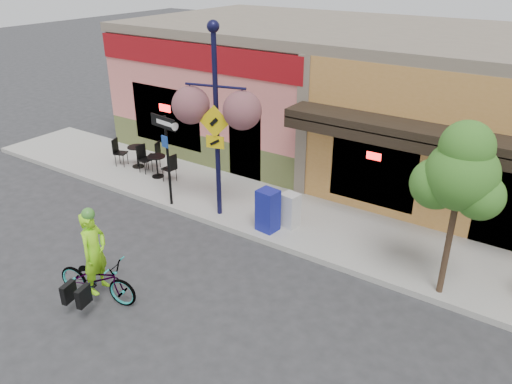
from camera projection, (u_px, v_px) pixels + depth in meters
ground at (265, 258)px, 12.01m from camera, size 90.00×90.00×0.00m
sidewalk at (306, 222)px, 13.47m from camera, size 24.00×3.00×0.15m
curb at (277, 245)px, 12.39m from camera, size 24.00×0.12×0.15m
building at (389, 99)px, 16.64m from camera, size 18.20×8.20×4.50m
bicycle at (97, 279)px, 10.40m from camera, size 1.96×1.05×0.98m
cyclist_rider at (96, 263)px, 10.20m from camera, size 0.57×0.74×1.80m
lamp_post at (217, 124)px, 12.68m from camera, size 1.74×1.03×5.10m
one_way_sign at (168, 162)px, 13.73m from camera, size 1.02×0.36×2.60m
cafe_set_left at (137, 154)px, 16.59m from camera, size 1.74×1.29×0.94m
cafe_set_right at (157, 163)px, 15.84m from camera, size 1.61×0.91×0.93m
newspaper_box_blue at (268, 210)px, 12.72m from camera, size 0.55×0.50×1.12m
newspaper_box_grey at (290, 210)px, 12.94m from camera, size 0.49×0.45×0.92m
street_tree at (454, 212)px, 9.77m from camera, size 1.85×1.85×3.80m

